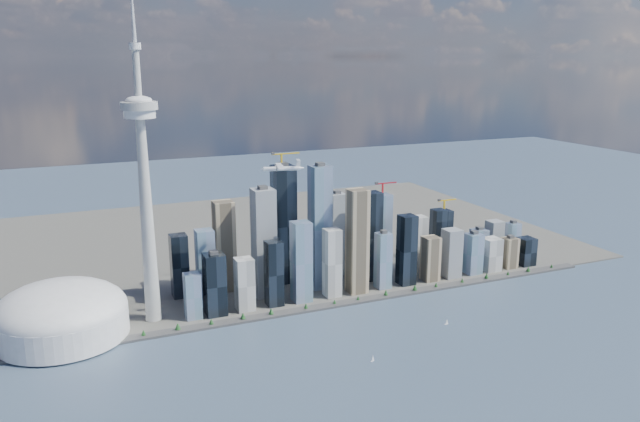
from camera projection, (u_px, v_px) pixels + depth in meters
name	position (u px, v px, depth m)	size (l,w,h in m)	color
ground	(406.00, 370.00, 876.03)	(4000.00, 4000.00, 0.00)	#374860
seawall	(333.00, 305.00, 1098.70)	(1100.00, 22.00, 4.00)	#383838
land	(256.00, 239.00, 1500.49)	(1400.00, 900.00, 3.00)	#4C4C47
shoreline_trees	(333.00, 301.00, 1097.07)	(960.53, 7.20, 8.80)	#3F2D1E
skyscraper_cluster	(343.00, 246.00, 1180.43)	(736.00, 142.00, 253.86)	black
needle_tower	(144.00, 182.00, 981.59)	(56.00, 56.00, 550.50)	#A6A7A2
dome_stadium	(61.00, 314.00, 966.66)	(200.00, 200.00, 86.00)	silver
airplane	(282.00, 168.00, 973.46)	(68.19, 60.75, 16.78)	white
sailboat_west	(373.00, 359.00, 900.23)	(6.84, 4.01, 9.70)	white
sailboat_east	(447.00, 322.00, 1024.12)	(7.28, 2.29, 10.10)	white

